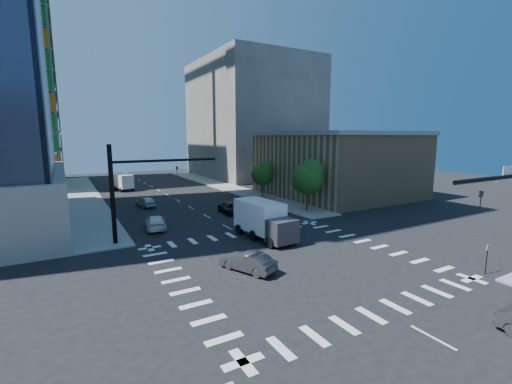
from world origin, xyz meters
TOP-DOWN VIEW (x-y plane):
  - ground at (0.00, 0.00)m, footprint 160.00×160.00m
  - road_markings at (0.00, 0.00)m, footprint 20.00×20.00m
  - sidewalk_ne at (12.50, 40.00)m, footprint 5.00×60.00m
  - sidewalk_nw at (-12.50, 40.00)m, footprint 5.00×60.00m
  - commercial_building at (25.00, 22.00)m, footprint 20.50×22.50m
  - bg_building_ne at (27.00, 55.00)m, footprint 24.00×30.00m
  - signal_mast_nw at (-10.00, 11.50)m, footprint 10.20×0.40m
  - tree_south at (12.63, 13.90)m, footprint 4.16×4.16m
  - tree_north at (12.93, 25.90)m, footprint 3.54×3.52m
  - no_parking_sign at (10.70, -9.00)m, footprint 0.30×0.06m
  - car_nb_far at (3.38, 18.00)m, footprint 2.42×4.88m
  - car_sb_near at (-6.94, 15.23)m, footprint 2.79×5.14m
  - car_sb_mid at (-5.30, 27.78)m, footprint 2.41×4.47m
  - car_sb_cross at (-3.91, -0.00)m, footprint 3.18×4.66m
  - box_truck_near at (1.40, 6.19)m, footprint 3.32×6.93m
  - box_truck_far at (-5.93, 45.74)m, footprint 3.71×6.11m

SIDE VIEW (x-z plane):
  - ground at x=0.00m, z-range 0.00..0.00m
  - road_markings at x=0.00m, z-range 0.00..0.01m
  - sidewalk_ne at x=12.50m, z-range 0.00..0.15m
  - sidewalk_nw at x=-12.50m, z-range 0.00..0.15m
  - car_nb_far at x=3.38m, z-range 0.00..1.33m
  - car_sb_near at x=-6.94m, z-range 0.00..1.41m
  - car_sb_mid at x=-5.30m, z-range 0.00..1.45m
  - car_sb_cross at x=-3.91m, z-range 0.00..1.45m
  - box_truck_far at x=-5.93m, z-range -0.17..2.82m
  - no_parking_sign at x=10.70m, z-range 0.28..2.48m
  - box_truck_near at x=1.40m, z-range -0.20..3.34m
  - tree_north at x=12.93m, z-range 1.10..6.88m
  - tree_south at x=12.63m, z-range 1.27..8.10m
  - commercial_building at x=25.00m, z-range 0.01..10.61m
  - signal_mast_nw at x=-10.00m, z-range 0.99..9.99m
  - bg_building_ne at x=27.00m, z-range 0.00..28.00m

